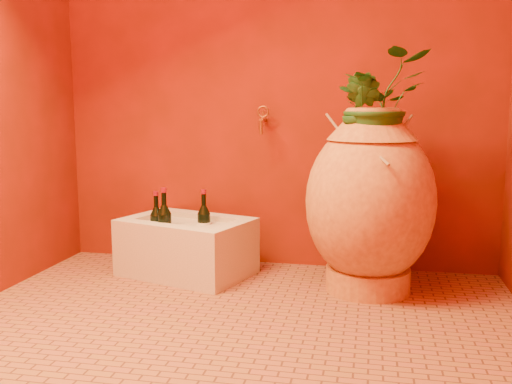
% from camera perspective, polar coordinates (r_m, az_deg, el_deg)
% --- Properties ---
extents(floor, '(2.50, 2.50, 0.00)m').
position_cam_1_polar(floor, '(2.47, -2.24, -13.28)').
color(floor, brown).
rests_on(floor, ground).
extents(wall_back, '(2.50, 0.02, 2.50)m').
position_cam_1_polar(wall_back, '(3.29, 1.94, 14.34)').
color(wall_back, '#5E1A05').
rests_on(wall_back, ground).
extents(amphora, '(0.80, 0.80, 0.91)m').
position_cam_1_polar(amphora, '(2.87, 11.33, -0.94)').
color(amphora, '#CB8B39').
rests_on(amphora, floor).
extents(stone_basin, '(0.78, 0.65, 0.31)m').
position_cam_1_polar(stone_basin, '(3.17, -6.94, -5.55)').
color(stone_basin, beige).
rests_on(stone_basin, floor).
extents(wine_bottle_a, '(0.07, 0.07, 0.29)m').
position_cam_1_polar(wine_bottle_a, '(3.14, -9.90, -3.37)').
color(wine_bottle_a, black).
rests_on(wine_bottle_a, stone_basin).
extents(wine_bottle_b, '(0.07, 0.07, 0.30)m').
position_cam_1_polar(wine_bottle_b, '(3.13, -5.22, -3.27)').
color(wine_bottle_b, black).
rests_on(wine_bottle_b, stone_basin).
extents(wine_bottle_c, '(0.08, 0.08, 0.32)m').
position_cam_1_polar(wine_bottle_c, '(3.09, -9.13, -3.36)').
color(wine_bottle_c, black).
rests_on(wine_bottle_c, stone_basin).
extents(wall_tap, '(0.07, 0.14, 0.16)m').
position_cam_1_polar(wall_tap, '(3.21, 0.67, 7.35)').
color(wall_tap, '#9D6824').
rests_on(wall_tap, wall_back).
extents(plant_main, '(0.58, 0.56, 0.50)m').
position_cam_1_polar(plant_main, '(2.82, 12.04, 8.70)').
color(plant_main, '#19481B').
rests_on(plant_main, amphora).
extents(plant_side, '(0.25, 0.25, 0.35)m').
position_cam_1_polar(plant_side, '(2.76, 10.53, 7.94)').
color(plant_side, '#19481B').
rests_on(plant_side, amphora).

